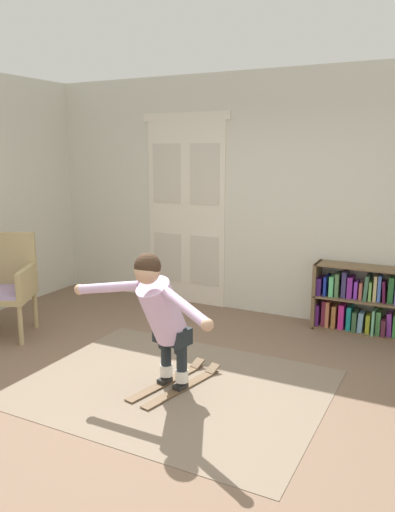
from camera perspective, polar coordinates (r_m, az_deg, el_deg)
ground_plane at (r=4.29m, az=-5.42°, el=-15.84°), size 7.20×7.20×0.00m
back_wall at (r=6.17m, az=7.48°, el=6.76°), size 6.00×0.10×2.90m
double_door at (r=6.56m, az=-1.29°, el=5.22°), size 1.22×0.05×2.45m
rug at (r=4.48m, az=-2.66°, el=-14.45°), size 2.52×1.97×0.01m
bookshelf at (r=5.84m, az=20.63°, el=-5.34°), size 1.60×0.30×0.75m
wicker_chair at (r=5.87m, az=-21.01°, el=-2.80°), size 0.81×0.81×1.10m
skis_pair at (r=4.49m, az=-2.37°, el=-14.10°), size 0.46×0.97×0.07m
person_skier at (r=4.10m, az=-4.23°, el=-6.08°), size 1.46×0.75×1.14m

